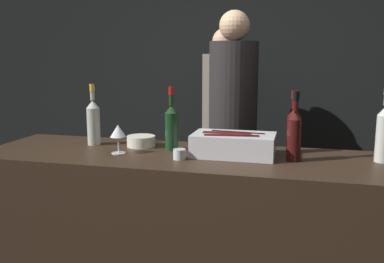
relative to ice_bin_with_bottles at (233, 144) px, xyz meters
name	(u,v)px	position (x,y,z in m)	size (l,w,h in m)	color
wall_back_chalkboard	(242,66)	(-0.22, 1.89, 0.35)	(6.40, 0.06, 2.80)	black
bar_counter	(191,242)	(-0.22, -0.04, -0.56)	(2.29, 0.66, 0.99)	#2D2116
ice_bin_with_bottles	(233,144)	(0.00, 0.00, 0.00)	(0.43, 0.25, 0.13)	silver
bowl_white	(141,141)	(-0.55, 0.10, -0.03)	(0.16, 0.16, 0.06)	silver
wine_glass	(118,132)	(-0.60, -0.10, 0.05)	(0.09, 0.09, 0.16)	silver
candle_votive	(180,154)	(-0.25, -0.14, -0.04)	(0.06, 0.06, 0.05)	silver
red_wine_bottle_tall	(294,127)	(0.30, 0.17, 0.07)	(0.07, 0.07, 0.33)	#380F0F
red_wine_bottle_black_foil	(294,132)	(0.31, -0.04, 0.08)	(0.07, 0.07, 0.35)	#380F0F
red_wine_bottle_burgundy	(172,125)	(-0.35, 0.05, 0.07)	(0.07, 0.07, 0.35)	#143319
rose_wine_bottle	(93,121)	(-0.84, 0.08, 0.08)	(0.08, 0.08, 0.36)	#B2B7AD
person_in_hoodie	(233,125)	(-0.13, 0.81, -0.03)	(0.34, 0.34, 1.81)	black
person_blond_tee	(224,121)	(-0.29, 1.36, -0.09)	(0.37, 0.37, 1.73)	black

